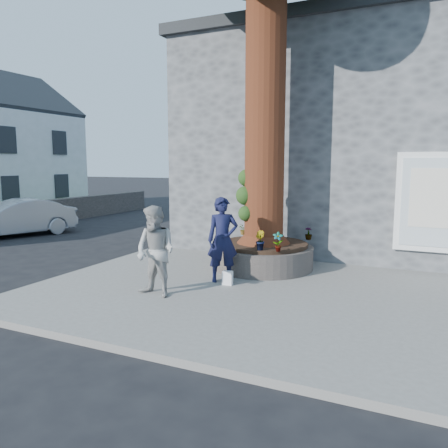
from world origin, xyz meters
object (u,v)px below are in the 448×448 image
at_px(woman, 156,251).
at_px(car_silver, 16,218).
at_px(planter, 263,256).
at_px(man, 223,240).
at_px(a_board_sign, 5,219).

distance_m(woman, car_silver, 9.62).
bearing_deg(planter, man, -104.28).
relative_size(woman, car_silver, 0.42).
height_order(car_silver, a_board_sign, car_silver).
relative_size(planter, woman, 1.38).
distance_m(man, woman, 1.60).
relative_size(man, car_silver, 0.45).
height_order(planter, man, man).
xyz_separation_m(man, woman, (-0.68, -1.44, -0.04)).
distance_m(woman, a_board_sign, 10.92).
xyz_separation_m(car_silver, a_board_sign, (-1.20, 0.48, -0.15)).
xyz_separation_m(planter, man, (-0.37, -1.45, 0.58)).
bearing_deg(woman, man, 72.37).
distance_m(planter, a_board_sign, 11.05).
xyz_separation_m(woman, a_board_sign, (-9.85, 4.69, -0.46)).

